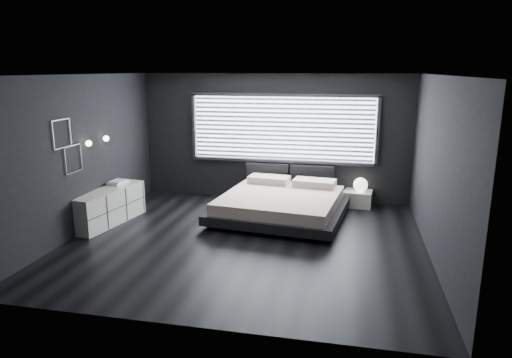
# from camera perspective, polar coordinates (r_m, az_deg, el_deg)

# --- Properties ---
(room) EXTENTS (6.04, 6.00, 2.80)m
(room) POSITION_cam_1_polar(r_m,az_deg,el_deg) (7.54, -1.33, 2.21)
(room) COLOR black
(room) RESTS_ON ground
(window) EXTENTS (4.14, 0.09, 1.52)m
(window) POSITION_cam_1_polar(r_m,az_deg,el_deg) (10.09, 3.29, 6.29)
(window) COLOR white
(window) RESTS_ON ground
(headboard) EXTENTS (1.96, 0.16, 0.52)m
(headboard) POSITION_cam_1_polar(r_m,az_deg,el_deg) (10.19, 4.20, 0.41)
(headboard) COLOR black
(headboard) RESTS_ON ground
(sconce_near) EXTENTS (0.18, 0.11, 0.11)m
(sconce_near) POSITION_cam_1_polar(r_m,az_deg,el_deg) (8.67, -20.21, 4.21)
(sconce_near) COLOR silver
(sconce_near) RESTS_ON ground
(sconce_far) EXTENTS (0.18, 0.11, 0.11)m
(sconce_far) POSITION_cam_1_polar(r_m,az_deg,el_deg) (9.17, -18.25, 4.84)
(sconce_far) COLOR silver
(sconce_far) RESTS_ON ground
(wall_art_upper) EXTENTS (0.01, 0.48, 0.48)m
(wall_art_upper) POSITION_cam_1_polar(r_m,az_deg,el_deg) (8.19, -23.10, 5.22)
(wall_art_upper) COLOR #47474C
(wall_art_upper) RESTS_ON ground
(wall_art_lower) EXTENTS (0.01, 0.48, 0.48)m
(wall_art_lower) POSITION_cam_1_polar(r_m,az_deg,el_deg) (8.46, -21.85, 2.34)
(wall_art_lower) COLOR #47474C
(wall_art_lower) RESTS_ON ground
(bed) EXTENTS (2.70, 2.60, 0.63)m
(bed) POSITION_cam_1_polar(r_m,az_deg,el_deg) (9.06, 3.13, -3.07)
(bed) COLOR black
(bed) RESTS_ON ground
(nightstand) EXTENTS (0.64, 0.55, 0.34)m
(nightstand) POSITION_cam_1_polar(r_m,az_deg,el_deg) (10.07, 12.61, -2.39)
(nightstand) COLOR silver
(nightstand) RESTS_ON ground
(orb_lamp) EXTENTS (0.30, 0.30, 0.30)m
(orb_lamp) POSITION_cam_1_polar(r_m,az_deg,el_deg) (9.95, 12.93, -0.70)
(orb_lamp) COLOR white
(orb_lamp) RESTS_ON nightstand
(dresser) EXTENTS (0.75, 1.73, 0.67)m
(dresser) POSITION_cam_1_polar(r_m,az_deg,el_deg) (9.16, -17.91, -3.27)
(dresser) COLOR silver
(dresser) RESTS_ON ground
(book_stack) EXTENTS (0.35, 0.42, 0.08)m
(book_stack) POSITION_cam_1_polar(r_m,az_deg,el_deg) (9.44, -16.89, -0.38)
(book_stack) COLOR white
(book_stack) RESTS_ON dresser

